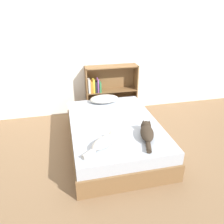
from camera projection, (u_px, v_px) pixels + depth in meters
ground_plane at (114, 146)px, 3.38m from camera, size 8.00×8.00×0.00m
wall_back at (97, 48)px, 4.00m from camera, size 8.00×0.06×2.50m
bed at (114, 135)px, 3.29m from camera, size 1.30×1.87×0.42m
pillow at (104, 99)px, 3.83m from camera, size 0.50×0.30×0.12m
cat_light at (105, 142)px, 2.65m from camera, size 0.50×0.42×0.14m
cat_dark at (147, 132)px, 2.83m from camera, size 0.27×0.58×0.16m
bookshelf at (109, 89)px, 4.25m from camera, size 0.99×0.26×0.95m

